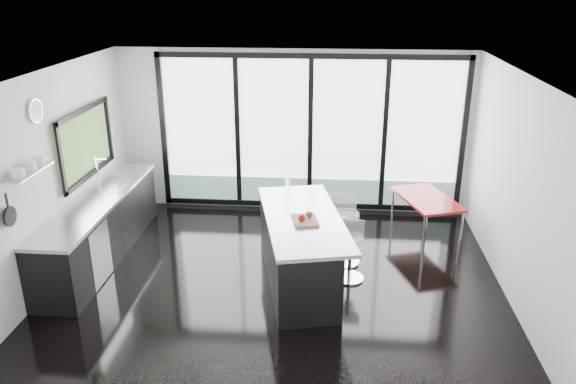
# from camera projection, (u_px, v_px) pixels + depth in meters

# --- Properties ---
(floor) EXTENTS (6.00, 5.00, 0.00)m
(floor) POSITION_uv_depth(u_px,v_px,m) (279.00, 277.00, 7.78)
(floor) COLOR black
(floor) RESTS_ON ground
(ceiling) EXTENTS (6.00, 5.00, 0.00)m
(ceiling) POSITION_uv_depth(u_px,v_px,m) (278.00, 73.00, 6.77)
(ceiling) COLOR white
(ceiling) RESTS_ON wall_back
(wall_back) EXTENTS (6.00, 0.09, 2.80)m
(wall_back) POSITION_uv_depth(u_px,v_px,m) (309.00, 140.00, 9.59)
(wall_back) COLOR silver
(wall_back) RESTS_ON ground
(wall_front) EXTENTS (6.00, 0.00, 2.80)m
(wall_front) POSITION_uv_depth(u_px,v_px,m) (250.00, 279.00, 4.95)
(wall_front) COLOR silver
(wall_front) RESTS_ON ground
(wall_left) EXTENTS (0.26, 5.00, 2.80)m
(wall_left) POSITION_uv_depth(u_px,v_px,m) (65.00, 158.00, 7.70)
(wall_left) COLOR silver
(wall_left) RESTS_ON ground
(wall_right) EXTENTS (0.00, 5.00, 2.80)m
(wall_right) POSITION_uv_depth(u_px,v_px,m) (516.00, 189.00, 7.04)
(wall_right) COLOR silver
(wall_right) RESTS_ON ground
(counter_cabinets) EXTENTS (0.69, 3.24, 1.36)m
(counter_cabinets) POSITION_uv_depth(u_px,v_px,m) (100.00, 228.00, 8.19)
(counter_cabinets) COLOR black
(counter_cabinets) RESTS_ON floor
(island) EXTENTS (1.46, 2.48, 1.23)m
(island) POSITION_uv_depth(u_px,v_px,m) (297.00, 249.00, 7.52)
(island) COLOR black
(island) RESTS_ON floor
(bar_stool_near) EXTENTS (0.48, 0.48, 0.64)m
(bar_stool_near) POSITION_uv_depth(u_px,v_px,m) (350.00, 258.00, 7.61)
(bar_stool_near) COLOR silver
(bar_stool_near) RESTS_ON floor
(bar_stool_far) EXTENTS (0.54, 0.54, 0.78)m
(bar_stool_far) POSITION_uv_depth(u_px,v_px,m) (343.00, 238.00, 8.03)
(bar_stool_far) COLOR silver
(bar_stool_far) RESTS_ON floor
(red_table) EXTENTS (1.07, 1.40, 0.66)m
(red_table) POSITION_uv_depth(u_px,v_px,m) (425.00, 217.00, 8.88)
(red_table) COLOR maroon
(red_table) RESTS_ON floor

